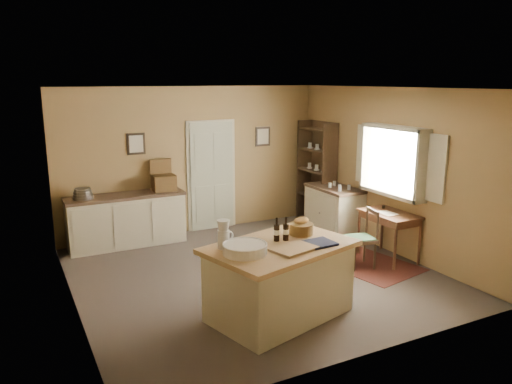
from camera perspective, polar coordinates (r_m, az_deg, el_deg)
ground at (r=7.48m, az=-0.21°, el=-9.39°), size 5.00×5.00×0.00m
wall_back at (r=9.34m, az=-7.19°, el=3.61°), size 5.00×0.10×2.70m
wall_front at (r=5.05m, az=12.76°, el=-4.50°), size 5.00×0.10×2.70m
wall_left at (r=6.38m, az=-20.68°, el=-1.40°), size 0.10×5.00×2.70m
wall_right at (r=8.49m, az=15.02°, el=2.35°), size 0.10×5.00×2.70m
ceiling at (r=6.93m, az=-0.23°, el=11.77°), size 5.00×5.00×0.00m
door at (r=9.49m, az=-5.10°, el=2.00°), size 0.97×0.06×2.11m
framed_prints at (r=9.34m, az=-6.05°, el=5.93°), size 2.82×0.02×0.38m
window at (r=8.26m, az=15.62°, el=3.45°), size 0.25×1.99×1.12m
work_island at (r=6.09m, az=2.65°, el=-9.84°), size 1.95×1.53×1.20m
sideboard at (r=8.88m, az=-14.53°, el=-2.92°), size 2.00×0.57×1.18m
rug at (r=8.08m, az=12.32°, el=-7.94°), size 1.39×1.78×0.01m
writing_desk at (r=8.16m, az=14.99°, el=-2.95°), size 0.57×0.94×0.82m
desk_chair at (r=7.79m, az=11.84°, el=-5.32°), size 0.49×0.49×0.88m
right_cabinet at (r=9.31m, az=8.90°, el=-2.09°), size 0.63×1.13×0.99m
shelving_unit at (r=9.88m, az=7.13°, el=2.13°), size 0.34×0.91×2.03m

